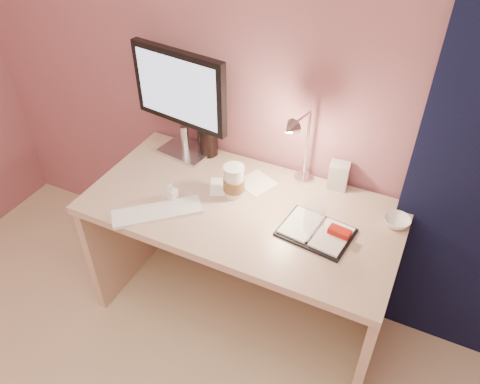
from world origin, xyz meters
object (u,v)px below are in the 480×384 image
at_px(desk, 248,232).
at_px(dark_jar, 208,141).
at_px(bowl, 397,222).
at_px(lotion_bottle, 172,192).
at_px(clear_cup, 315,217).
at_px(keyboard, 157,212).
at_px(product_box, 339,176).
at_px(planner, 318,231).
at_px(coffee_cup, 234,182).
at_px(desk_lamp, 305,148).
at_px(monitor, 181,95).

xyz_separation_m(desk, dark_jar, (-0.34, 0.22, 0.30)).
bearing_deg(bowl, lotion_bottle, -163.66).
bearing_deg(clear_cup, dark_jar, 154.89).
bearing_deg(lotion_bottle, desk, 30.47).
relative_size(desk, dark_jar, 9.60).
relative_size(keyboard, product_box, 2.96).
distance_m(planner, product_box, 0.34).
bearing_deg(desk, coffee_cup, -164.42).
height_order(bowl, desk_lamp, desk_lamp).
bearing_deg(bowl, dark_jar, 172.76).
bearing_deg(lotion_bottle, planner, 6.86).
bearing_deg(desk_lamp, coffee_cup, -137.99).
bearing_deg(bowl, keyboard, -158.20).
bearing_deg(coffee_cup, lotion_bottle, -145.84).
bearing_deg(product_box, dark_jar, 174.67).
relative_size(monitor, lotion_bottle, 5.97).
relative_size(planner, dark_jar, 2.15).
xyz_separation_m(keyboard, clear_cup, (0.65, 0.19, 0.07)).
distance_m(monitor, desk_lamp, 0.65).
distance_m(lotion_bottle, product_box, 0.76).
relative_size(coffee_cup, product_box, 1.19).
bearing_deg(bowl, clear_cup, -147.94).
bearing_deg(clear_cup, keyboard, -163.65).
xyz_separation_m(monitor, product_box, (0.78, 0.06, -0.26)).
distance_m(clear_cup, bowl, 0.37).
bearing_deg(bowl, desk_lamp, 175.61).
relative_size(monitor, coffee_cup, 3.51).
xyz_separation_m(dark_jar, desk_lamp, (0.54, -0.09, 0.17)).
bearing_deg(monitor, keyboard, -66.03).
bearing_deg(monitor, product_box, 12.48).
bearing_deg(bowl, coffee_cup, -170.49).
bearing_deg(lotion_bottle, coffee_cup, 34.16).
height_order(monitor, bowl, monitor).
bearing_deg(dark_jar, clear_cup, -25.11).
bearing_deg(planner, lotion_bottle, -166.03).
relative_size(monitor, clear_cup, 3.55).
xyz_separation_m(lotion_bottle, desk_lamp, (0.50, 0.31, 0.20)).
height_order(planner, coffee_cup, coffee_cup).
relative_size(desk, monitor, 2.55).
height_order(monitor, coffee_cup, monitor).
relative_size(keyboard, lotion_bottle, 4.23).
relative_size(bowl, desk_lamp, 0.29).
xyz_separation_m(clear_cup, product_box, (0.00, 0.33, -0.01)).
relative_size(keyboard, desk_lamp, 1.00).
height_order(clear_cup, product_box, clear_cup).
height_order(clear_cup, desk_lamp, desk_lamp).
bearing_deg(planner, desk, 172.12).
distance_m(monitor, coffee_cup, 0.50).
distance_m(monitor, lotion_bottle, 0.48).
bearing_deg(lotion_bottle, desk_lamp, 31.85).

